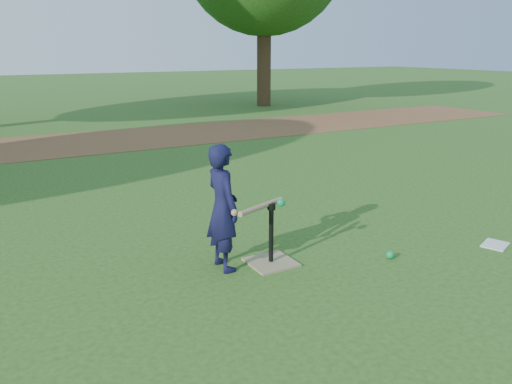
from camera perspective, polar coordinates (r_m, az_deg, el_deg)
ground at (r=5.16m, az=4.72°, el=-7.01°), size 80.00×80.00×0.00m
dirt_strip at (r=11.91m, az=-15.76°, el=5.77°), size 24.00×3.00×0.01m
child at (r=4.63m, az=-3.83°, el=-1.81°), size 0.30×0.45×1.20m
wiffle_ball_ground at (r=5.19m, az=15.08°, el=-6.95°), size 0.08×0.08×0.08m
clipboard at (r=5.93m, az=25.66°, el=-5.45°), size 0.36×0.33×0.01m
batting_tee at (r=4.88m, az=1.72°, el=-6.96°), size 0.43×0.43×0.61m
swing_action at (r=4.62m, az=0.78°, el=-1.64°), size 0.62×0.27×0.09m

